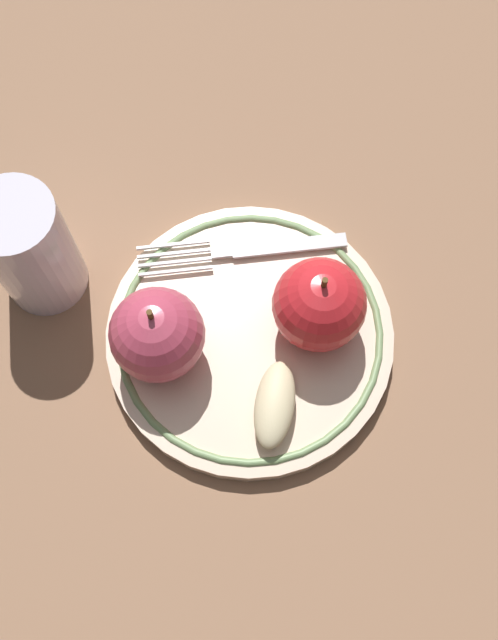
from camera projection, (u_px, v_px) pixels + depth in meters
name	position (u px, v px, depth m)	size (l,w,h in m)	color
ground_plane	(271.00, 331.00, 0.57)	(2.00, 2.00, 0.00)	#8E664B
plate	(249.00, 333.00, 0.56)	(0.23, 0.23, 0.02)	beige
apple_red_whole	(157.00, 335.00, 0.52)	(0.07, 0.07, 0.08)	#BA3F57
apple_second_whole	(319.00, 305.00, 0.53)	(0.07, 0.07, 0.08)	red
apple_slice_front	(275.00, 404.00, 0.52)	(0.07, 0.03, 0.02)	beige
fork	(249.00, 250.00, 0.58)	(0.17, 0.06, 0.00)	silver
drinking_glass	(30.00, 249.00, 0.54)	(0.07, 0.07, 0.11)	silver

